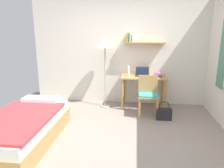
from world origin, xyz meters
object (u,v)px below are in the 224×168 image
desk (143,82)px  handbag (164,114)px  standing_lamp (105,47)px  book_stack (158,74)px  laptop (142,73)px  water_bottle (128,71)px  bed (23,129)px  desk_chair (148,93)px

desk → handbag: 0.95m
standing_lamp → book_stack: standing_lamp is taller
laptop → water_bottle: size_ratio=1.35×
book_stack → laptop: bearing=175.3°
bed → laptop: laptop is taller
desk_chair → book_stack: 0.67m
bed → desk_chair: desk_chair is taller
desk_chair → book_stack: desk_chair is taller
laptop → handbag: 1.11m
standing_lamp → handbag: (1.31, -0.64, -1.30)m
bed → desk_chair: (2.06, 1.38, 0.25)m
book_stack → handbag: bearing=-84.0°
desk → book_stack: 0.38m
laptop → book_stack: size_ratio=1.42×
book_stack → water_bottle: bearing=-179.5°
bed → desk: bearing=43.7°
laptop → handbag: laptop is taller
standing_lamp → bed: bearing=-120.6°
desk → laptop: laptop is taller
bed → standing_lamp: (1.08, 1.83, 1.19)m
bed → water_bottle: 2.58m
water_bottle → handbag: water_bottle is taller
water_bottle → book_stack: size_ratio=1.05×
laptop → water_bottle: 0.33m
standing_lamp → laptop: 1.07m
water_bottle → handbag: 1.29m
water_bottle → handbag: size_ratio=0.60×
desk → laptop: (-0.03, 0.05, 0.19)m
standing_lamp → water_bottle: (0.54, 0.08, -0.56)m
laptop → bed: bearing=-135.0°
bed → desk: 2.76m
bed → handbag: bed is taller
bed → desk: size_ratio=1.78×
desk → standing_lamp: bearing=-176.1°
handbag → book_stack: bearing=96.0°
bed → laptop: (1.94, 1.94, 0.57)m
desk_chair → water_bottle: water_bottle is taller
desk_chair → laptop: 0.66m
desk_chair → standing_lamp: 1.43m
standing_lamp → handbag: 1.95m
laptop → water_bottle: water_bottle is taller
standing_lamp → book_stack: size_ratio=7.21×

